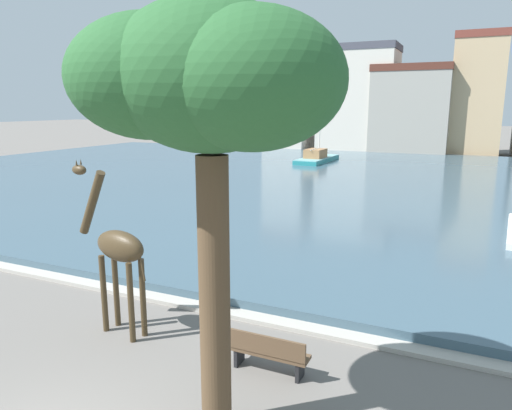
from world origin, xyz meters
TOP-DOWN VIEW (x-y plane):
  - harbor_water at (0.00, 29.46)m, footprint 80.85×45.84m
  - quay_edge_coping at (0.00, 6.30)m, footprint 80.85×0.50m
  - giraffe_statue at (-1.68, 4.26)m, footprint 2.49×0.85m
  - sailboat_teal at (-7.53, 40.01)m, footprint 2.49×8.21m
  - shade_tree at (2.37, 1.92)m, footprint 4.34×3.13m
  - park_bench at (2.47, 4.08)m, footprint 1.80×0.44m
  - townhouse_tall_gabled at (-15.99, 54.77)m, footprint 5.52×7.07m
  - townhouse_wide_warehouse at (-7.23, 54.73)m, footprint 9.16×6.22m
  - townhouse_end_terrace at (-0.91, 54.44)m, footprint 8.88×5.97m
  - townhouse_narrow_midrow at (6.06, 56.63)m, footprint 5.48×7.25m

SIDE VIEW (x-z plane):
  - quay_edge_coping at x=0.00m, z-range 0.00..0.12m
  - harbor_water at x=0.00m, z-range 0.00..0.37m
  - park_bench at x=2.47m, z-range 0.03..0.95m
  - sailboat_teal at x=-7.53m, z-range -3.41..4.52m
  - giraffe_statue at x=-1.68m, z-range 0.05..4.41m
  - townhouse_end_terrace at x=-0.91m, z-range 0.01..10.34m
  - shade_tree at x=2.37m, z-range 2.35..9.64m
  - townhouse_tall_gabled at x=-15.99m, z-range 0.02..12.21m
  - townhouse_wide_warehouse at x=-7.23m, z-range 0.02..12.87m
  - townhouse_narrow_midrow at x=6.06m, z-range 0.02..13.67m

